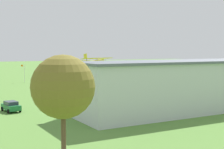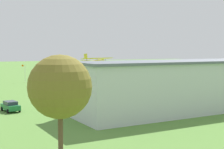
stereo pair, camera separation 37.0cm
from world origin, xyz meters
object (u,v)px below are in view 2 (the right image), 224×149
(person_near_hangar_door, at_px, (152,90))
(person_crossing_taxiway, at_px, (94,94))
(biplane, at_px, (94,62))
(car_green, at_px, (10,106))
(person_watching_takeoff, at_px, (140,90))
(tree_at_field_edge, at_px, (60,87))
(windsock, at_px, (23,67))
(car_yellow, at_px, (193,90))
(car_white, at_px, (53,101))
(hangar, at_px, (180,86))
(person_at_fence_line, at_px, (71,98))

(person_near_hangar_door, bearing_deg, person_crossing_taxiway, 3.41)
(person_near_hangar_door, distance_m, person_crossing_taxiway, 14.51)
(biplane, distance_m, car_green, 30.94)
(person_watching_takeoff, xyz_separation_m, tree_at_field_edge, (30.33, 34.15, 5.73))
(windsock, bearing_deg, person_watching_takeoff, 111.16)
(car_yellow, bearing_deg, car_green, 2.07)
(car_green, distance_m, person_crossing_taxiway, 17.92)
(car_yellow, xyz_separation_m, person_crossing_taxiway, (21.44, -4.24, 0.05))
(person_near_hangar_door, bearing_deg, car_white, 12.46)
(person_crossing_taxiway, bearing_deg, car_white, 24.80)
(hangar, bearing_deg, person_watching_takeoff, -105.38)
(car_white, bearing_deg, car_green, 8.96)
(car_white, bearing_deg, windsock, -97.65)
(biplane, height_order, person_at_fence_line, biplane)
(person_crossing_taxiway, distance_m, tree_at_field_edge, 38.77)
(car_yellow, height_order, car_white, same)
(hangar, xyz_separation_m, car_white, (15.87, -13.45, -3.09))
(car_yellow, distance_m, windsock, 50.89)
(car_green, height_order, windsock, windsock)
(hangar, bearing_deg, car_yellow, -138.11)
(hangar, relative_size, tree_at_field_edge, 3.77)
(car_white, bearing_deg, person_watching_takeoff, -165.80)
(person_near_hangar_door, height_order, person_watching_takeoff, person_watching_takeoff)
(person_watching_takeoff, height_order, tree_at_field_edge, tree_at_field_edge)
(car_white, height_order, person_watching_takeoff, person_watching_takeoff)
(biplane, xyz_separation_m, tree_at_field_edge, (25.65, 46.77, 0.07))
(car_white, height_order, windsock, windsock)
(biplane, relative_size, windsock, 1.82)
(person_near_hangar_door, xyz_separation_m, person_watching_takeoff, (3.15, 0.02, 0.03))
(car_white, bearing_deg, person_near_hangar_door, -167.54)
(person_near_hangar_door, bearing_deg, hangar, 66.14)
(tree_at_field_edge, bearing_deg, windsock, -101.77)
(car_yellow, relative_size, tree_at_field_edge, 0.44)
(car_yellow, xyz_separation_m, tree_at_field_edge, (40.43, 29.06, 5.78))
(person_at_fence_line, distance_m, tree_at_field_edge, 34.34)
(hangar, xyz_separation_m, windsock, (9.92, -57.76, 0.68))
(person_watching_takeoff, height_order, windsock, windsock)
(hangar, height_order, biplane, biplane)
(person_crossing_taxiway, bearing_deg, person_watching_takeoff, -175.75)
(person_near_hangar_door, distance_m, person_watching_takeoff, 3.15)
(tree_at_field_edge, distance_m, windsock, 74.73)
(biplane, xyz_separation_m, person_near_hangar_door, (-7.83, 12.60, -5.69))
(car_yellow, bearing_deg, car_white, 0.44)
(tree_at_field_edge, bearing_deg, person_at_fence_line, -113.13)
(car_white, bearing_deg, person_at_fence_line, -150.05)
(person_crossing_taxiway, bearing_deg, person_near_hangar_door, -176.59)
(car_white, height_order, tree_at_field_edge, tree_at_field_edge)
(car_yellow, xyz_separation_m, person_near_hangar_door, (6.95, -5.11, 0.02))
(person_near_hangar_door, height_order, tree_at_field_edge, tree_at_field_edge)
(car_green, bearing_deg, windsock, -106.26)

